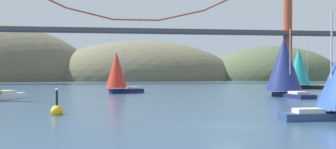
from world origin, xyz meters
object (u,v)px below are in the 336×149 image
at_px(sailboat_scarlet_sail, 117,71).
at_px(sailboat_navy_sail, 284,66).
at_px(channel_buoy, 57,111).
at_px(sailboat_teal_sail, 300,67).

xyz_separation_m(sailboat_scarlet_sail, sailboat_navy_sail, (24.89, -11.99, 0.92)).
height_order(sailboat_navy_sail, channel_buoy, sailboat_navy_sail).
height_order(sailboat_scarlet_sail, sailboat_navy_sail, sailboat_navy_sail).
bearing_deg(sailboat_scarlet_sail, sailboat_navy_sail, -25.73).
bearing_deg(sailboat_navy_sail, channel_buoy, -145.74).
relative_size(sailboat_teal_sail, sailboat_navy_sail, 0.97).
xyz_separation_m(sailboat_scarlet_sail, sailboat_teal_sail, (38.66, 10.82, 0.83)).
bearing_deg(sailboat_scarlet_sail, channel_buoy, -100.42).
bearing_deg(sailboat_navy_sail, sailboat_scarlet_sail, 154.27).
distance_m(sailboat_teal_sail, channel_buoy, 62.83).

